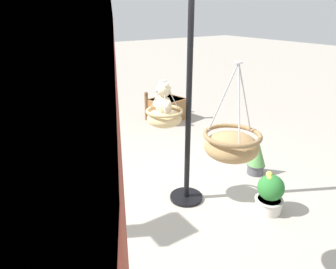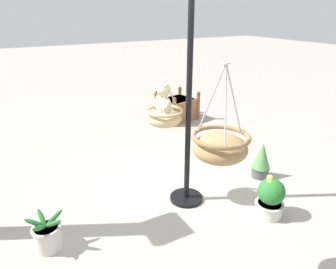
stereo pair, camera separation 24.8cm
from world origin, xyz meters
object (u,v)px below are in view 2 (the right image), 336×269
at_px(potted_plant_bushy_green, 47,235).
at_px(hanging_basket_with_teddy, 164,117).
at_px(potted_plant_fern_front, 270,198).
at_px(potted_plant_tall_leafy, 261,160).
at_px(display_pole_central, 188,144).
at_px(hanging_basket_left_high, 220,146).
at_px(wooden_planter_box, 177,108).
at_px(teddy_bear, 163,102).

bearing_deg(potted_plant_bushy_green, hanging_basket_with_teddy, -82.84).
bearing_deg(potted_plant_bushy_green, potted_plant_fern_front, -106.91).
xyz_separation_m(potted_plant_fern_front, potted_plant_tall_leafy, (0.75, -0.60, 0.03)).
distance_m(display_pole_central, hanging_basket_with_teddy, 0.47).
bearing_deg(potted_plant_bushy_green, hanging_basket_left_high, -133.78).
xyz_separation_m(hanging_basket_with_teddy, potted_plant_tall_leafy, (-0.20, -1.56, -0.90)).
xyz_separation_m(hanging_basket_left_high, wooden_planter_box, (4.09, -2.09, -1.14)).
xyz_separation_m(display_pole_central, potted_plant_bushy_green, (-0.04, 1.78, -0.64)).
height_order(display_pole_central, wooden_planter_box, display_pole_central).
relative_size(teddy_bear, potted_plant_tall_leafy, 0.76).
bearing_deg(potted_plant_tall_leafy, teddy_bear, 82.83).
bearing_deg(potted_plant_tall_leafy, potted_plant_fern_front, 141.14).
xyz_separation_m(potted_plant_fern_front, potted_plant_bushy_green, (0.76, 2.49, -0.07)).
bearing_deg(potted_plant_fern_front, hanging_basket_left_high, 110.10).
bearing_deg(hanging_basket_left_high, potted_plant_fern_front, -69.90).
height_order(teddy_bear, potted_plant_fern_front, teddy_bear).
bearing_deg(hanging_basket_left_high, teddy_bear, -10.26).
distance_m(hanging_basket_with_teddy, potted_plant_bushy_green, 1.84).
xyz_separation_m(hanging_basket_with_teddy, potted_plant_bushy_green, (-0.19, 1.53, -1.00)).
height_order(hanging_basket_with_teddy, hanging_basket_left_high, hanging_basket_left_high).
height_order(display_pole_central, potted_plant_fern_front, display_pole_central).
relative_size(potted_plant_tall_leafy, potted_plant_bushy_green, 1.33).
bearing_deg(potted_plant_tall_leafy, potted_plant_bushy_green, 89.89).
xyz_separation_m(display_pole_central, wooden_planter_box, (2.84, -1.57, -0.55)).
distance_m(display_pole_central, potted_plant_bushy_green, 1.90).
xyz_separation_m(potted_plant_tall_leafy, potted_plant_bushy_green, (0.01, 3.09, -0.11)).
distance_m(wooden_planter_box, potted_plant_bushy_green, 4.42).
bearing_deg(teddy_bear, wooden_planter_box, -34.36).
distance_m(display_pole_central, wooden_planter_box, 3.29).
bearing_deg(hanging_basket_with_teddy, potted_plant_bushy_green, 97.16).
height_order(potted_plant_tall_leafy, potted_plant_bushy_green, potted_plant_tall_leafy).
distance_m(hanging_basket_with_teddy, wooden_planter_box, 3.37).
height_order(hanging_basket_left_high, potted_plant_tall_leafy, hanging_basket_left_high).
height_order(potted_plant_fern_front, potted_plant_bushy_green, potted_plant_fern_front).
relative_size(wooden_planter_box, potted_plant_bushy_green, 2.19).
bearing_deg(teddy_bear, hanging_basket_with_teddy, -90.00).
height_order(wooden_planter_box, potted_plant_fern_front, wooden_planter_box).
bearing_deg(display_pole_central, hanging_basket_left_high, 157.20).
distance_m(hanging_basket_left_high, potted_plant_bushy_green, 2.13).
relative_size(display_pole_central, potted_plant_tall_leafy, 4.55).
height_order(hanging_basket_left_high, wooden_planter_box, hanging_basket_left_high).
xyz_separation_m(wooden_planter_box, potted_plant_bushy_green, (-2.88, 3.35, -0.09)).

